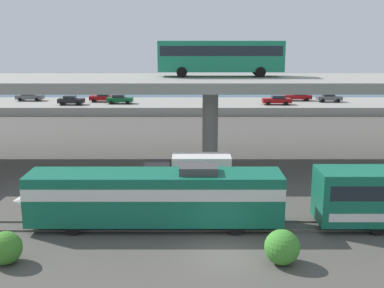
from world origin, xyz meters
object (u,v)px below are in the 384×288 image
(parked_car_1, at_px, (72,100))
(parked_car_5, at_px, (330,97))
(service_truck_west, at_px, (192,172))
(transit_bus_on_overpass, at_px, (222,55))
(parked_car_4, at_px, (121,99))
(parked_car_2, at_px, (31,96))
(train_locomotive, at_px, (144,195))
(parked_car_6, at_px, (104,97))
(parked_car_3, at_px, (299,96))
(parked_car_0, at_px, (278,100))

(parked_car_1, relative_size, parked_car_5, 1.00)
(service_truck_west, xyz_separation_m, parked_car_5, (23.38, 44.28, 0.44))
(transit_bus_on_overpass, xyz_separation_m, parked_car_4, (-14.73, 31.91, -8.36))
(parked_car_1, xyz_separation_m, parked_car_2, (-8.37, 4.96, 0.00))
(parked_car_4, bearing_deg, parked_car_5, 3.42)
(transit_bus_on_overpass, relative_size, parked_car_4, 2.82)
(transit_bus_on_overpass, height_order, parked_car_5, transit_bus_on_overpass)
(parked_car_1, bearing_deg, service_truck_west, -64.39)
(train_locomotive, xyz_separation_m, service_truck_west, (3.07, 7.16, -0.55))
(parked_car_4, bearing_deg, parked_car_6, 145.50)
(service_truck_west, xyz_separation_m, parked_car_1, (-19.55, 40.77, 0.44))
(service_truck_west, height_order, parked_car_3, service_truck_west)
(train_locomotive, height_order, parked_car_3, train_locomotive)
(train_locomotive, height_order, parked_car_6, train_locomotive)
(transit_bus_on_overpass, xyz_separation_m, parked_car_2, (-30.82, 35.47, -8.36))
(transit_bus_on_overpass, distance_m, parked_car_2, 47.72)
(parked_car_5, bearing_deg, parked_car_2, 178.38)
(parked_car_2, bearing_deg, transit_bus_on_overpass, -49.01)
(parked_car_1, distance_m, parked_car_3, 38.35)
(parked_car_4, distance_m, parked_car_5, 35.27)
(service_truck_west, relative_size, parked_car_1, 1.65)
(parked_car_4, bearing_deg, parked_car_0, -2.59)
(parked_car_1, bearing_deg, parked_car_3, 7.76)
(parked_car_2, xyz_separation_m, parked_car_6, (12.78, -1.28, -0.00))
(parked_car_1, bearing_deg, parked_car_4, 10.30)
(parked_car_2, bearing_deg, parked_car_5, -1.62)
(service_truck_west, distance_m, parked_car_3, 49.51)
(parked_car_1, height_order, parked_car_4, same)
(parked_car_1, relative_size, parked_car_3, 0.90)
(parked_car_2, distance_m, parked_car_4, 16.48)
(parked_car_4, relative_size, parked_car_6, 1.05)
(train_locomotive, relative_size, parked_car_6, 4.27)
(train_locomotive, distance_m, parked_car_4, 50.11)
(parked_car_6, bearing_deg, parked_car_2, -5.74)
(train_locomotive, distance_m, parked_car_3, 57.31)
(parked_car_3, bearing_deg, parked_car_2, 0.27)
(service_truck_west, bearing_deg, parked_car_4, -74.34)
(transit_bus_on_overpass, bearing_deg, parked_car_1, 126.35)
(parked_car_3, relative_size, parked_car_4, 1.08)
(transit_bus_on_overpass, distance_m, parked_car_6, 39.54)
(parked_car_4, bearing_deg, train_locomotive, -79.94)
(train_locomotive, bearing_deg, parked_car_5, -117.21)
(parked_car_2, bearing_deg, service_truck_west, -58.60)
(train_locomotive, xyz_separation_m, parked_car_2, (-24.84, 52.89, -0.12))
(service_truck_west, distance_m, parked_car_6, 46.95)
(train_locomotive, relative_size, parked_car_1, 4.21)
(train_locomotive, bearing_deg, parked_car_3, -112.07)
(train_locomotive, height_order, parked_car_1, train_locomotive)
(parked_car_0, relative_size, parked_car_3, 1.01)
(parked_car_5, relative_size, parked_car_6, 1.01)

